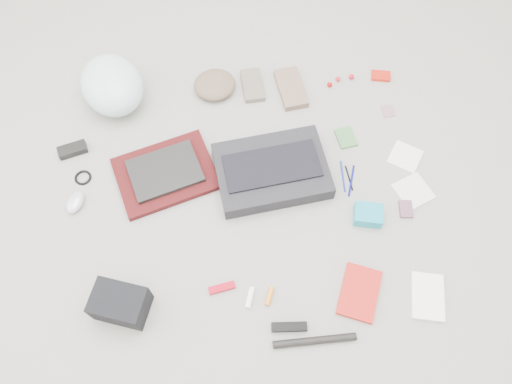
{
  "coord_description": "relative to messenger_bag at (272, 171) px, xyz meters",
  "views": [
    {
      "loc": [
        -0.09,
        -0.92,
        1.89
      ],
      "look_at": [
        0.0,
        0.0,
        0.05
      ],
      "focal_mm": 35.0,
      "sensor_mm": 36.0,
      "label": 1
    }
  ],
  "objects": [
    {
      "name": "notepad",
      "position": [
        0.35,
        0.15,
        -0.03
      ],
      "size": [
        0.09,
        0.11,
        0.01
      ],
      "primitive_type": "cube",
      "rotation": [
        0.0,
        0.0,
        0.17
      ],
      "color": "#3E743E",
      "rests_on": "ground_plane"
    },
    {
      "name": "bike_helmet",
      "position": [
        -0.67,
        0.48,
        0.06
      ],
      "size": [
        0.38,
        0.42,
        0.2
      ],
      "primitive_type": "ellipsoid",
      "rotation": [
        0.0,
        0.0,
        0.38
      ],
      "color": "#C5F2F1",
      "rests_on": "ground_plane"
    },
    {
      "name": "stamp_sheet",
      "position": [
        0.57,
        0.28,
        -0.04
      ],
      "size": [
        0.06,
        0.07,
        0.0
      ],
      "primitive_type": "cube",
      "rotation": [
        0.0,
        0.0,
        0.05
      ],
      "color": "gray",
      "rests_on": "ground_plane"
    },
    {
      "name": "toiletry_tube_orange",
      "position": [
        -0.07,
        -0.53,
        -0.03
      ],
      "size": [
        0.04,
        0.07,
        0.02
      ],
      "primitive_type": "cylinder",
      "rotation": [
        1.57,
        0.0,
        -0.37
      ],
      "color": "orange",
      "rests_on": "ground_plane"
    },
    {
      "name": "accordion_wallet",
      "position": [
        0.37,
        -0.24,
        -0.01
      ],
      "size": [
        0.13,
        0.11,
        0.06
      ],
      "primitive_type": "cube",
      "rotation": [
        0.0,
        0.0,
        -0.23
      ],
      "color": "#1595B5",
      "rests_on": "ground_plane"
    },
    {
      "name": "messenger_bag",
      "position": [
        0.0,
        0.0,
        0.0
      ],
      "size": [
        0.5,
        0.38,
        0.08
      ],
      "primitive_type": "cube",
      "rotation": [
        0.0,
        0.0,
        0.11
      ],
      "color": "black",
      "rests_on": "ground_plane"
    },
    {
      "name": "toiletry_tube_white",
      "position": [
        -0.14,
        -0.53,
        -0.03
      ],
      "size": [
        0.05,
        0.08,
        0.02
      ],
      "primitive_type": "cylinder",
      "rotation": [
        1.57,
        0.0,
        -0.32
      ],
      "color": "white",
      "rests_on": "ground_plane"
    },
    {
      "name": "mouse",
      "position": [
        -0.83,
        -0.06,
        -0.02
      ],
      "size": [
        0.1,
        0.12,
        0.04
      ],
      "primitive_type": "ellipsoid",
      "rotation": [
        0.0,
        0.0,
        -0.36
      ],
      "color": "silver",
      "rests_on": "ground_plane"
    },
    {
      "name": "beanie",
      "position": [
        -0.21,
        0.49,
        -0.0
      ],
      "size": [
        0.22,
        0.22,
        0.07
      ],
      "primitive_type": "ellipsoid",
      "rotation": [
        0.0,
        0.0,
        0.18
      ],
      "color": "brown",
      "rests_on": "ground_plane"
    },
    {
      "name": "pen_blue",
      "position": [
        0.31,
        -0.04,
        -0.03
      ],
      "size": [
        0.02,
        0.15,
        0.01
      ],
      "primitive_type": "cylinder",
      "rotation": [
        1.57,
        0.0,
        -0.05
      ],
      "color": "#19299C",
      "rests_on": "ground_plane"
    },
    {
      "name": "bag_flap",
      "position": [
        0.0,
        0.0,
        0.04
      ],
      "size": [
        0.41,
        0.22,
        0.01
      ],
      "primitive_type": "cube",
      "rotation": [
        0.0,
        0.0,
        0.11
      ],
      "color": "black",
      "rests_on": "messenger_bag"
    },
    {
      "name": "u_lock",
      "position": [
        -0.01,
        -0.65,
        -0.03
      ],
      "size": [
        0.13,
        0.04,
        0.03
      ],
      "primitive_type": "cube",
      "rotation": [
        0.0,
        0.0,
        -0.07
      ],
      "color": "black",
      "rests_on": "ground_plane"
    },
    {
      "name": "bike_pump",
      "position": [
        0.08,
        -0.71,
        -0.02
      ],
      "size": [
        0.31,
        0.03,
        0.03
      ],
      "primitive_type": "cylinder",
      "rotation": [
        0.0,
        1.57,
        0.0
      ],
      "color": "black",
      "rests_on": "ground_plane"
    },
    {
      "name": "napkin_top",
      "position": [
        0.59,
        0.03,
        -0.03
      ],
      "size": [
        0.18,
        0.18,
        0.01
      ],
      "primitive_type": "cube",
      "rotation": [
        0.0,
        0.0,
        0.98
      ],
      "color": "white",
      "rests_on": "ground_plane"
    },
    {
      "name": "mitten_left",
      "position": [
        -0.04,
        0.48,
        -0.02
      ],
      "size": [
        0.1,
        0.19,
        0.03
      ],
      "primitive_type": "cube",
      "rotation": [
        0.0,
        0.0,
        0.05
      ],
      "color": "#6D6358",
      "rests_on": "ground_plane"
    },
    {
      "name": "power_brick",
      "position": [
        -0.86,
        0.2,
        -0.02
      ],
      "size": [
        0.13,
        0.09,
        0.03
      ],
      "primitive_type": "cube",
      "rotation": [
        0.0,
        0.0,
        0.27
      ],
      "color": "black",
      "rests_on": "ground_plane"
    },
    {
      "name": "napkin_bottom",
      "position": [
        0.59,
        -0.14,
        -0.03
      ],
      "size": [
        0.18,
        0.18,
        0.01
      ],
      "primitive_type": "cube",
      "rotation": [
        0.0,
        0.0,
        0.39
      ],
      "color": "silver",
      "rests_on": "ground_plane"
    },
    {
      "name": "pen_navy",
      "position": [
        0.34,
        -0.06,
        -0.03
      ],
      "size": [
        0.06,
        0.15,
        0.01
      ],
      "primitive_type": "cylinder",
      "rotation": [
        1.57,
        0.0,
        -0.33
      ],
      "color": "#0A0C71",
      "rests_on": "ground_plane"
    },
    {
      "name": "altoids_tin",
      "position": [
        0.58,
        0.48,
        -0.03
      ],
      "size": [
        0.1,
        0.07,
        0.02
      ],
      "primitive_type": "cube",
      "rotation": [
        0.0,
        0.0,
        -0.2
      ],
      "color": "red",
      "rests_on": "ground_plane"
    },
    {
      "name": "cable_coil",
      "position": [
        -0.81,
        0.07,
        -0.03
      ],
      "size": [
        0.07,
        0.07,
        0.01
      ],
      "primitive_type": "torus",
      "rotation": [
        0.0,
        0.0,
        0.02
      ],
      "color": "black",
      "rests_on": "ground_plane"
    },
    {
      "name": "card_deck",
      "position": [
        0.54,
        -0.22,
        -0.03
      ],
      "size": [
        0.06,
        0.08,
        0.01
      ],
      "primitive_type": "cube",
      "rotation": [
        0.0,
        0.0,
        -0.13
      ],
      "color": "#734B60",
      "rests_on": "ground_plane"
    },
    {
      "name": "lollipop_b",
      "position": [
        0.37,
        0.48,
        -0.03
      ],
      "size": [
        0.03,
        0.03,
        0.02
      ],
      "primitive_type": "sphere",
      "rotation": [
        0.0,
        0.0,
        -0.11
      ],
      "color": "red",
      "rests_on": "ground_plane"
    },
    {
      "name": "multitool",
      "position": [
        -0.25,
        -0.48,
        -0.03
      ],
      "size": [
        0.11,
        0.05,
        0.02
      ],
      "primitive_type": "cube",
      "rotation": [
        0.0,
        0.0,
        0.18
      ],
      "color": "#9C0013",
      "rests_on": "ground_plane"
    },
    {
      "name": "mitten_right",
      "position": [
        0.14,
        0.44,
        -0.02
      ],
      "size": [
        0.14,
        0.24,
        0.03
      ],
      "primitive_type": "cube",
      "rotation": [
        0.0,
        0.0,
        0.13
      ],
      "color": "#7A5F53",
      "rests_on": "ground_plane"
    },
    {
      "name": "ground_plane",
      "position": [
        -0.08,
        -0.1,
        -0.04
      ],
      "size": [
        4.0,
        4.0,
        0.0
      ],
      "primitive_type": "plane",
      "color": "gray"
    },
    {
      "name": "pen_black",
      "position": [
        0.33,
        -0.05,
        -0.04
      ],
      "size": [
        0.02,
        0.12,
        0.01
      ],
      "primitive_type": "cylinder",
      "rotation": [
        1.57,
        0.0,
        0.08
      ],
      "color": "black",
      "rests_on": "ground_plane"
    },
    {
      "name": "laptop",
      "position": [
        -0.45,
        0.05,
        -0.0
      ],
      "size": [
        0.34,
        0.29,
        0.02
      ],
      "primitive_type": "cube",
      "rotation": [
        0.0,
        0.0,
        0.29
      ],
      "color": "black",
      "rests_on": "laptop_sleeve"
    },
    {
      "name": "laptop_sleeve",
      "position": [
        -0.45,
        0.05,
        -0.02
      ],
      "size": [
        0.48,
        0.41,
        0.03
      ],
      "primitive_type": "cube",
      "rotation": [
        0.0,
        0.0,
        0.29
      ],
      "color": "#400D0E",
      "rests_on": "ground_plane"
    },
    {
      "name": "lollipop_a",
      "position": [
        0.33,
        0.45,
        -0.03
      ],
      "size": [
        0.03,
        0.03,
        0.02
      ],
      "primitive_type": "sphere",
      "rotation": [
        0.0,
        0.0,
        -0.26
      ],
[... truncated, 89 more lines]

